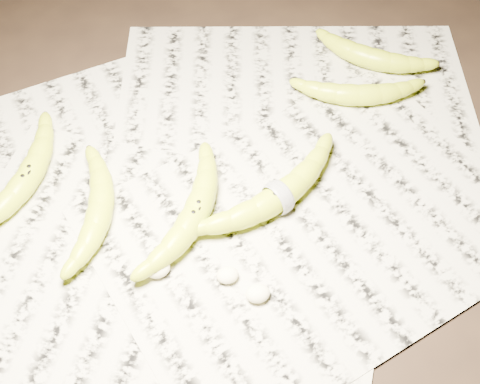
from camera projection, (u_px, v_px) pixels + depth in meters
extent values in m
plane|color=black|center=(222.00, 218.00, 0.91)|extent=(3.00, 3.00, 0.00)
cube|color=#B2AF98|center=(208.00, 203.00, 0.92)|extent=(0.90, 0.70, 0.01)
torus|color=white|center=(278.00, 196.00, 0.89)|extent=(0.02, 0.05, 0.05)
ellipsoid|color=beige|center=(157.00, 267.00, 0.84)|extent=(0.03, 0.03, 0.02)
ellipsoid|color=beige|center=(228.00, 274.00, 0.83)|extent=(0.03, 0.02, 0.02)
ellipsoid|color=beige|center=(258.00, 292.00, 0.82)|extent=(0.03, 0.03, 0.02)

